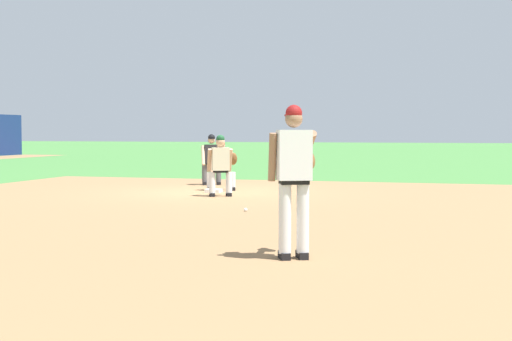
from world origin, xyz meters
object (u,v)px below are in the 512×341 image
at_px(baseball, 246,210).
at_px(umpire, 212,157).
at_px(first_base_bag, 214,191).
at_px(baserunner, 220,163).
at_px(pitcher, 295,172).
at_px(first_baseman, 222,163).

height_order(baseball, umpire, umpire).
relative_size(first_base_bag, baserunner, 0.26).
bearing_deg(baserunner, baseball, -152.76).
bearing_deg(umpire, baserunner, -157.31).
bearing_deg(pitcher, first_baseman, 23.58).
bearing_deg(baserunner, first_base_bag, 26.90).
relative_size(pitcher, baserunner, 1.27).
bearing_deg(baseball, first_base_bag, 27.15).
relative_size(first_base_bag, umpire, 0.26).
relative_size(first_base_bag, baseball, 5.14).
bearing_deg(pitcher, umpire, 24.17).
distance_m(first_base_bag, umpire, 2.61).
distance_m(first_base_bag, pitcher, 9.54).
bearing_deg(baserunner, umpire, 22.69).
bearing_deg(first_base_bag, baserunner, -153.10).
relative_size(pitcher, first_baseman, 1.39).
distance_m(pitcher, first_baseman, 9.94).
distance_m(pitcher, baserunner, 8.33).
relative_size(baseball, pitcher, 0.04).
bearing_deg(umpire, pitcher, -155.83).
xyz_separation_m(baseball, baserunner, (2.87, 1.48, 0.76)).
xyz_separation_m(first_baseman, baserunner, (-1.55, -0.48, 0.06)).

